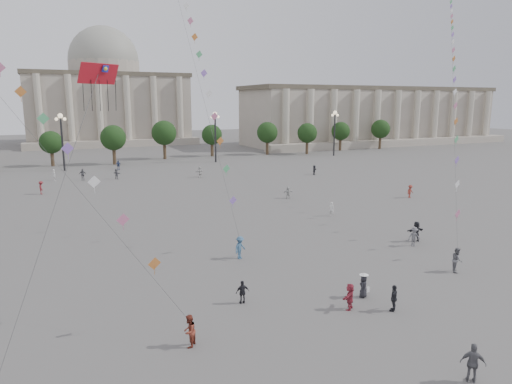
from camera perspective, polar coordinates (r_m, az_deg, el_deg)
name	(u,v)px	position (r m, az deg, el deg)	size (l,w,h in m)	color
ground	(356,305)	(30.62, 12.35, -13.67)	(360.00, 360.00, 0.00)	#53514E
hall_east	(373,116)	(148.06, 14.39, 9.21)	(84.00, 26.22, 17.20)	gray
hall_central	(107,97)	(152.28, -18.17, 11.24)	(48.30, 34.30, 35.50)	gray
tree_row	(137,137)	(101.79, -14.66, 6.72)	(137.12, 5.12, 8.00)	#39291C
lamp_post_mid_west	(62,131)	(92.29, -23.14, 6.98)	(2.00, 0.90, 10.65)	#262628
lamp_post_mid_east	(215,128)	(97.63, -5.12, 8.01)	(2.00, 0.90, 10.65)	#262628
lamp_post_far_east	(335,125)	(111.11, 9.81, 8.28)	(2.00, 0.90, 10.65)	#262628
person_crowd_0	(118,165)	(90.58, -16.84, 3.23)	(1.07, 0.44, 1.82)	navy
person_crowd_3	(416,231)	(44.87, 19.39, -4.68)	(1.76, 0.56, 1.90)	black
person_crowd_4	(200,172)	(78.57, -7.03, 2.51)	(1.78, 0.57, 1.92)	silver
person_crowd_6	(414,237)	(43.40, 19.16, -5.29)	(1.14, 0.66, 1.77)	#5B5A5F
person_crowd_7	(288,193)	(61.23, 4.03, -0.07)	(1.46, 0.46, 1.57)	#B5B7B2
person_crowd_8	(410,191)	(64.84, 18.72, 0.08)	(1.14, 0.66, 1.77)	maroon
person_crowd_9	(314,170)	(81.67, 7.30, 2.75)	(1.55, 0.49, 1.68)	black
person_crowd_10	(54,175)	(81.94, -23.90, 1.96)	(0.67, 0.44, 1.84)	silver
person_crowd_12	(117,174)	(79.87, -17.03, 2.19)	(1.64, 0.52, 1.77)	slate
person_crowd_13	(331,209)	(52.43, 9.41, -2.10)	(0.59, 0.39, 1.61)	silver
person_crowd_16	(83,175)	(80.35, -20.86, 2.05)	(1.13, 0.47, 1.93)	#5D5D61
person_crowd_17	(41,188)	(70.54, -25.27, 0.49)	(1.20, 0.69, 1.86)	maroon
tourist_1	(243,292)	(29.93, -1.69, -12.39)	(0.89, 0.37, 1.52)	black
tourist_2	(350,296)	(29.69, 11.65, -12.67)	(1.57, 0.50, 1.69)	#9D2A3B
tourist_3	(473,363)	(24.51, 25.50, -18.74)	(1.11, 0.46, 1.90)	#5A5A5E
tourist_4	(394,298)	(30.12, 16.86, -12.57)	(0.99, 0.41, 1.70)	black
kite_flyer_0	(189,331)	(25.34, -8.34, -16.82)	(0.86, 0.67, 1.78)	maroon
kite_flyer_1	(240,248)	(37.85, -2.00, -6.95)	(1.23, 0.71, 1.90)	#385E7F
kite_flyer_2	(457,260)	(38.22, 23.82, -7.76)	(0.92, 0.72, 1.90)	#5E5F63
hat_person	(364,285)	(31.57, 13.30, -11.29)	(0.90, 0.83, 1.69)	black
dragon_kite	(98,90)	(25.22, -19.10, 12.00)	(4.03, 7.34, 19.08)	#A9121D
kite_train_east	(453,54)	(69.69, 23.42, 15.51)	(42.99, 43.53, 70.85)	#3F3F3F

